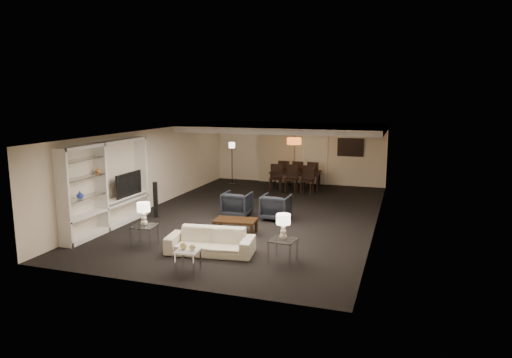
{
  "coord_description": "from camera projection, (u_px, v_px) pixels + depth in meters",
  "views": [
    {
      "loc": [
        4.2,
        -12.63,
        3.5
      ],
      "look_at": [
        0.0,
        0.0,
        1.1
      ],
      "focal_mm": 32.0,
      "sensor_mm": 36.0,
      "label": 1
    }
  ],
  "objects": [
    {
      "name": "gold_gourd_b",
      "position": [
        192.0,
        247.0,
        9.19
      ],
      "size": [
        0.13,
        0.13,
        0.13
      ],
      "primitive_type": "sphere",
      "color": "tan",
      "rests_on": "marble_table"
    },
    {
      "name": "side_table_right",
      "position": [
        283.0,
        251.0,
        9.77
      ],
      "size": [
        0.59,
        0.59,
        0.5
      ],
      "primitive_type": null,
      "rotation": [
        0.0,
        0.0,
        -0.09
      ],
      "color": "white",
      "rests_on": "floor"
    },
    {
      "name": "floor_lamp",
      "position": [
        232.0,
        163.0,
        18.44
      ],
      "size": [
        0.26,
        0.26,
        1.71
      ],
      "primitive_type": null,
      "rotation": [
        0.0,
        0.0,
        0.04
      ],
      "color": "black",
      "rests_on": "floor"
    },
    {
      "name": "wall_back",
      "position": [
        298.0,
        153.0,
        18.64
      ],
      "size": [
        7.0,
        0.02,
        2.5
      ],
      "primitive_type": "cube",
      "color": "beige",
      "rests_on": "ground"
    },
    {
      "name": "wall_left",
      "position": [
        152.0,
        168.0,
        14.59
      ],
      "size": [
        0.02,
        11.0,
        2.5
      ],
      "primitive_type": "cube",
      "color": "beige",
      "rests_on": "ground"
    },
    {
      "name": "vase_amber",
      "position": [
        98.0,
        170.0,
        11.72
      ],
      "size": [
        0.15,
        0.15,
        0.16
      ],
      "primitive_type": "imported",
      "color": "#CB8443",
      "rests_on": "media_unit"
    },
    {
      "name": "floor_speaker",
      "position": [
        156.0,
        200.0,
        13.39
      ],
      "size": [
        0.14,
        0.14,
        1.05
      ],
      "primitive_type": "cube",
      "rotation": [
        0.0,
        0.0,
        0.29
      ],
      "color": "black",
      "rests_on": "floor"
    },
    {
      "name": "chair_fl",
      "position": [
        285.0,
        173.0,
        18.31
      ],
      "size": [
        0.49,
        0.49,
        1.01
      ],
      "primitive_type": null,
      "rotation": [
        0.0,
        0.0,
        3.19
      ],
      "color": "black",
      "rests_on": "floor"
    },
    {
      "name": "media_unit",
      "position": [
        107.0,
        186.0,
        12.12
      ],
      "size": [
        0.38,
        3.4,
        2.35
      ],
      "primitive_type": null,
      "color": "white",
      "rests_on": "wall_left"
    },
    {
      "name": "ceiling",
      "position": [
        256.0,
        132.0,
        13.28
      ],
      "size": [
        7.0,
        11.0,
        0.02
      ],
      "primitive_type": "cube",
      "color": "silver",
      "rests_on": "ground"
    },
    {
      "name": "chair_fr",
      "position": [
        314.0,
        174.0,
        17.94
      ],
      "size": [
        0.51,
        0.51,
        1.01
      ],
      "primitive_type": null,
      "rotation": [
        0.0,
        0.0,
        3.06
      ],
      "color": "black",
      "rests_on": "floor"
    },
    {
      "name": "chair_nl",
      "position": [
        276.0,
        178.0,
        17.1
      ],
      "size": [
        0.52,
        0.52,
        1.01
      ],
      "primitive_type": null,
      "rotation": [
        0.0,
        0.0,
        0.13
      ],
      "color": "black",
      "rests_on": "floor"
    },
    {
      "name": "ceiling_soffit",
      "position": [
        286.0,
        128.0,
        16.57
      ],
      "size": [
        7.0,
        4.0,
        0.2
      ],
      "primitive_type": "cube",
      "color": "silver",
      "rests_on": "ceiling"
    },
    {
      "name": "sofa",
      "position": [
        210.0,
        241.0,
        10.29
      ],
      "size": [
        2.04,
        1.01,
        0.57
      ],
      "primitive_type": "imported",
      "rotation": [
        0.0,
        0.0,
        0.12
      ],
      "color": "beige",
      "rests_on": "floor"
    },
    {
      "name": "armchair_right",
      "position": [
        276.0,
        207.0,
        13.17
      ],
      "size": [
        0.8,
        0.82,
        0.73
      ],
      "primitive_type": "imported",
      "rotation": [
        0.0,
        0.0,
        3.12
      ],
      "color": "black",
      "rests_on": "floor"
    },
    {
      "name": "television",
      "position": [
        125.0,
        184.0,
        12.85
      ],
      "size": [
        1.15,
        0.15,
        0.66
      ],
      "primitive_type": "imported",
      "rotation": [
        0.0,
        0.0,
        1.57
      ],
      "color": "black",
      "rests_on": "media_unit"
    },
    {
      "name": "gold_gourd_a",
      "position": [
        183.0,
        246.0,
        9.25
      ],
      "size": [
        0.14,
        0.14,
        0.14
      ],
      "primitive_type": "sphere",
      "color": "tan",
      "rests_on": "marble_table"
    },
    {
      "name": "dining_table",
      "position": [
        295.0,
        180.0,
        17.55
      ],
      "size": [
        2.04,
        1.29,
        0.68
      ],
      "primitive_type": "imported",
      "rotation": [
        0.0,
        0.0,
        0.11
      ],
      "color": "black",
      "rests_on": "floor"
    },
    {
      "name": "marble_table",
      "position": [
        188.0,
        260.0,
        9.27
      ],
      "size": [
        0.49,
        0.49,
        0.45
      ],
      "primitive_type": null,
      "rotation": [
        0.0,
        0.0,
        0.09
      ],
      "color": "white",
      "rests_on": "floor"
    },
    {
      "name": "door",
      "position": [
        315.0,
        158.0,
        18.43
      ],
      "size": [
        0.9,
        0.05,
        2.1
      ],
      "primitive_type": "cube",
      "color": "silver",
      "rests_on": "wall_back"
    },
    {
      "name": "armchair_left",
      "position": [
        237.0,
        204.0,
        13.54
      ],
      "size": [
        0.79,
        0.81,
        0.73
      ],
      "primitive_type": "imported",
      "rotation": [
        0.0,
        0.0,
        3.16
      ],
      "color": "black",
      "rests_on": "floor"
    },
    {
      "name": "table_lamp_right",
      "position": [
        283.0,
        227.0,
        9.67
      ],
      "size": [
        0.34,
        0.34,
        0.56
      ],
      "primitive_type": null,
      "rotation": [
        0.0,
        0.0,
        -0.13
      ],
      "color": "beige",
      "rests_on": "side_table_right"
    },
    {
      "name": "table_lamp_left",
      "position": [
        144.0,
        214.0,
        10.73
      ],
      "size": [
        0.33,
        0.33,
        0.56
      ],
      "primitive_type": null,
      "rotation": [
        0.0,
        0.0,
        -0.1
      ],
      "color": "beige",
      "rests_on": "side_table_left"
    },
    {
      "name": "vase_blue",
      "position": [
        80.0,
        195.0,
        11.12
      ],
      "size": [
        0.17,
        0.17,
        0.18
      ],
      "primitive_type": "imported",
      "color": "#283AB0",
      "rests_on": "media_unit"
    },
    {
      "name": "side_table_left",
      "position": [
        145.0,
        236.0,
        10.82
      ],
      "size": [
        0.6,
        0.6,
        0.5
      ],
      "primitive_type": null,
      "rotation": [
        0.0,
        0.0,
        0.12
      ],
      "color": "white",
      "rests_on": "floor"
    },
    {
      "name": "coffee_table",
      "position": [
        236.0,
        227.0,
        11.8
      ],
      "size": [
        1.13,
        0.73,
        0.39
      ],
      "primitive_type": null,
      "rotation": [
        0.0,
        0.0,
        0.1
      ],
      "color": "black",
      "rests_on": "floor"
    },
    {
      "name": "chair_nm",
      "position": [
        291.0,
        179.0,
        16.91
      ],
      "size": [
        0.48,
        0.48,
        1.01
      ],
      "primitive_type": null,
      "rotation": [
        0.0,
        0.0,
        0.03
      ],
      "color": "black",
      "rests_on": "floor"
    },
    {
      "name": "curtains",
      "position": [
        277.0,
        153.0,
        18.85
      ],
      "size": [
        1.5,
        0.12,
        2.4
      ],
      "primitive_type": "cube",
      "color": "beige",
      "rests_on": "wall_back"
    },
    {
      "name": "wall_front",
      "position": [
        162.0,
        221.0,
        8.37
      ],
      "size": [
        7.0,
        0.02,
        2.5
      ],
      "primitive_type": "cube",
      "color": "beige",
      "rests_on": "ground"
    },
    {
      "name": "chair_fm",
      "position": [
        299.0,
        173.0,
        18.12
      ],
      "size": [
        0.5,
        0.5,
        1.01
      ],
      "primitive_type": null,
      "rotation": [
        0.0,
        0.0,
        3.07
      ],
      "color": "black",
      "rests_on": "floor"
    },
    {
      "name": "chair_nr",
      "position": [
        307.0,
        180.0,
        16.72
      ],
      "size": [
        0.49,
        0.49,
        1.01
      ],
      "primitive_type": null,
      "rotation": [
        0.0,
        0.0,
        -0.04
      ],
      "color": "black",
      "rests_on": "floor"
    },
    {
      "name": "wall_right",
      "position": [
        378.0,
        181.0,
        12.42
      ],
      "size": [
        0.02,
        11.0,
        2.5
      ],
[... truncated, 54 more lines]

